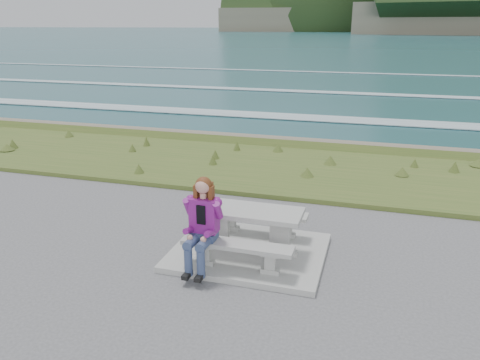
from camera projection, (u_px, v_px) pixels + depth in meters
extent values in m
cube|color=gray|center=(249.00, 252.00, 8.15)|extent=(2.60, 2.10, 0.10)
cube|color=gray|center=(220.00, 243.00, 8.27)|extent=(0.62, 0.12, 0.08)
cube|color=gray|center=(219.00, 228.00, 8.17)|extent=(0.34, 0.09, 0.51)
cube|color=gray|center=(219.00, 212.00, 8.08)|extent=(0.62, 0.12, 0.08)
cube|color=gray|center=(279.00, 251.00, 7.97)|extent=(0.62, 0.12, 0.08)
cube|color=gray|center=(280.00, 236.00, 7.88)|extent=(0.34, 0.09, 0.51)
cube|color=gray|center=(280.00, 220.00, 7.79)|extent=(0.62, 0.12, 0.08)
cube|color=gray|center=(249.00, 212.00, 7.91)|extent=(1.80, 0.75, 0.08)
cube|color=gray|center=(206.00, 262.00, 7.63)|extent=(0.30, 0.12, 0.08)
cube|color=gray|center=(205.00, 253.00, 7.58)|extent=(0.17, 0.09, 0.22)
cube|color=gray|center=(205.00, 245.00, 7.53)|extent=(0.30, 0.12, 0.08)
cube|color=gray|center=(270.00, 271.00, 7.34)|extent=(0.30, 0.12, 0.08)
cube|color=gray|center=(270.00, 263.00, 7.29)|extent=(0.17, 0.09, 0.22)
cube|color=gray|center=(270.00, 254.00, 7.24)|extent=(0.30, 0.12, 0.08)
cube|color=gray|center=(237.00, 245.00, 7.36)|extent=(1.80, 0.35, 0.07)
cube|color=gray|center=(231.00, 228.00, 8.90)|extent=(0.30, 0.12, 0.08)
cube|color=gray|center=(231.00, 220.00, 8.85)|extent=(0.17, 0.09, 0.22)
cube|color=gray|center=(231.00, 213.00, 8.81)|extent=(0.30, 0.12, 0.08)
cube|color=gray|center=(287.00, 235.00, 8.61)|extent=(0.30, 0.12, 0.08)
cube|color=gray|center=(288.00, 227.00, 8.56)|extent=(0.17, 0.09, 0.22)
cube|color=gray|center=(288.00, 220.00, 8.51)|extent=(0.30, 0.12, 0.08)
cube|color=gray|center=(259.00, 213.00, 8.64)|extent=(1.80, 0.35, 0.07)
cube|color=#3B5A22|center=(298.00, 172.00, 12.71)|extent=(160.00, 4.50, 0.22)
cube|color=#675E4D|center=(313.00, 147.00, 15.34)|extent=(160.00, 0.80, 2.20)
plane|color=#20525A|center=(384.00, 31.00, 399.60)|extent=(1600.00, 1600.00, 0.00)
cube|color=white|center=(331.00, 152.00, 21.44)|extent=(220.00, 3.00, 0.06)
cube|color=white|center=(345.00, 120.00, 28.71)|extent=(220.00, 2.00, 0.06)
cube|color=white|center=(356.00, 93.00, 39.62)|extent=(220.00, 1.40, 0.06)
cube|color=white|center=(365.00, 73.00, 55.98)|extent=(220.00, 1.00, 0.06)
cube|color=#675E4D|center=(338.00, 20.00, 416.70)|extent=(201.55, 149.04, 18.00)
ellipsoid|color=black|center=(338.00, 17.00, 415.75)|extent=(211.86, 162.91, 115.01)
cube|color=navy|center=(199.00, 254.00, 7.35)|extent=(0.41, 0.76, 0.58)
cube|color=#81197F|center=(204.00, 215.00, 7.39)|extent=(0.44, 0.26, 0.56)
sphere|color=#D89B87|center=(203.00, 186.00, 7.22)|extent=(0.24, 0.24, 0.24)
sphere|color=#512512|center=(204.00, 185.00, 7.24)|extent=(0.26, 0.26, 0.26)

